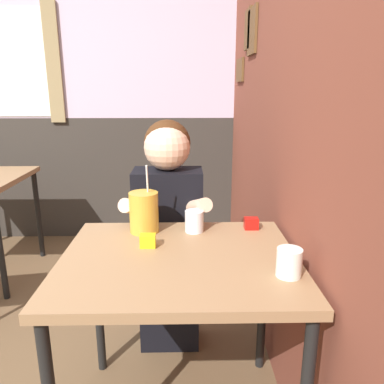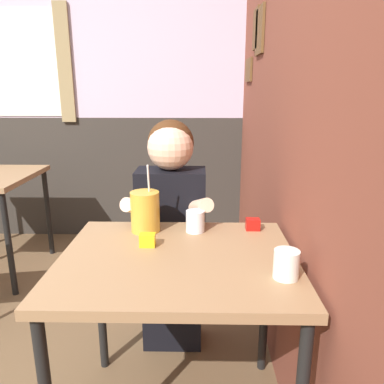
{
  "view_description": "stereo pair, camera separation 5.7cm",
  "coord_description": "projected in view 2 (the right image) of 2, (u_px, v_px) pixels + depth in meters",
  "views": [
    {
      "loc": [
        0.98,
        -0.98,
        1.35
      ],
      "look_at": [
        1.01,
        0.42,
        0.96
      ],
      "focal_mm": 35.0,
      "sensor_mm": 36.0,
      "label": 1
    },
    {
      "loc": [
        1.04,
        -0.98,
        1.35
      ],
      "look_at": [
        1.01,
        0.42,
        0.96
      ],
      "focal_mm": 35.0,
      "sensor_mm": 36.0,
      "label": 2
    }
  ],
  "objects": [
    {
      "name": "back_wall",
      "position": [
        79.0,
        87.0,
        3.25
      ],
      "size": [
        5.83,
        0.09,
        2.7
      ],
      "color": "silver",
      "rests_on": "ground_plane"
    },
    {
      "name": "cocktail_pitcher",
      "position": [
        145.0,
        212.0,
        1.59
      ],
      "size": [
        0.12,
        0.12,
        0.29
      ],
      "color": "gold",
      "rests_on": "main_table"
    },
    {
      "name": "person_seated",
      "position": [
        172.0,
        229.0,
        1.9
      ],
      "size": [
        0.42,
        0.42,
        1.21
      ],
      "color": "black",
      "rests_on": "ground_plane"
    },
    {
      "name": "brick_wall_right",
      "position": [
        273.0,
        88.0,
        2.07
      ],
      "size": [
        0.08,
        4.34,
        2.7
      ],
      "color": "brown",
      "rests_on": "ground_plane"
    },
    {
      "name": "glass_center",
      "position": [
        286.0,
        264.0,
        1.2
      ],
      "size": [
        0.08,
        0.08,
        0.09
      ],
      "color": "silver",
      "rests_on": "main_table"
    },
    {
      "name": "condiment_ketchup",
      "position": [
        253.0,
        224.0,
        1.62
      ],
      "size": [
        0.06,
        0.04,
        0.05
      ],
      "color": "#B7140F",
      "rests_on": "main_table"
    },
    {
      "name": "glass_near_pitcher",
      "position": [
        195.0,
        221.0,
        1.6
      ],
      "size": [
        0.08,
        0.08,
        0.09
      ],
      "color": "silver",
      "rests_on": "main_table"
    },
    {
      "name": "main_table",
      "position": [
        178.0,
        276.0,
        1.39
      ],
      "size": [
        0.87,
        0.72,
        0.75
      ],
      "color": "#93704C",
      "rests_on": "ground_plane"
    },
    {
      "name": "condiment_mustard",
      "position": [
        147.0,
        240.0,
        1.45
      ],
      "size": [
        0.06,
        0.04,
        0.05
      ],
      "color": "yellow",
      "rests_on": "main_table"
    }
  ]
}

